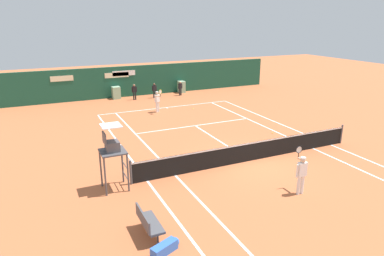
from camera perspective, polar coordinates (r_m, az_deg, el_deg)
ground_plane at (r=17.72m, az=8.61°, el=-4.69°), size 80.00×80.00×0.01m
tennis_net at (r=17.09m, az=9.74°, el=-3.77°), size 12.10×0.10×1.07m
sponsor_back_wall at (r=31.82m, az=-7.73°, el=7.78°), size 25.00×1.02×2.69m
umpire_chair at (r=14.03m, az=-13.05°, el=-3.31°), size 1.00×1.00×2.73m
player_bench at (r=11.46m, az=-7.29°, el=-15.07°), size 0.54×1.39×0.88m
equipment_bag at (r=10.93m, az=-4.22°, el=-19.02°), size 1.00×0.61×0.32m
player_on_baseline at (r=25.68m, az=-5.73°, el=4.67°), size 0.46×0.82×1.80m
player_near_side at (r=14.27m, az=17.64°, el=-6.87°), size 0.66×0.66×1.81m
ball_kid_left_post at (r=31.34m, az=-1.95°, el=6.73°), size 0.42×0.22×1.29m
ball_kid_right_post at (r=29.97m, az=-9.51°, el=6.08°), size 0.45×0.21×1.36m
ball_kid_centre_post at (r=30.49m, az=-6.23°, el=6.35°), size 0.44×0.18×1.31m
tennis_ball_near_service_line at (r=26.62m, az=0.19°, el=3.20°), size 0.07×0.07×0.07m
tennis_ball_mid_court at (r=17.18m, az=-3.38°, el=-5.13°), size 0.07×0.07×0.07m
tennis_ball_by_sideline at (r=21.54m, az=13.16°, el=-0.79°), size 0.07×0.07×0.07m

